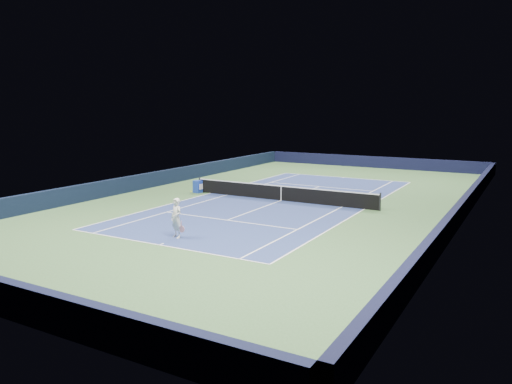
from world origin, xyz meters
The scene contains 19 objects.
ground centered at (0.00, 0.00, 0.00)m, with size 40.00×40.00×0.00m, color #385C32.
wall_far centered at (0.00, 19.82, 0.55)m, with size 22.00×0.35×1.10m, color black.
wall_right centered at (10.82, 0.00, 0.55)m, with size 0.35×40.00×1.10m, color black.
wall_left centered at (-10.82, 0.00, 0.55)m, with size 0.35×40.00×1.10m, color #101A31.
court_surface centered at (0.00, 0.00, 0.00)m, with size 10.97×23.77×0.01m, color navy.
baseline_far centered at (0.00, 11.88, 0.01)m, with size 10.97×0.08×0.00m, color white.
baseline_near centered at (0.00, -11.88, 0.01)m, with size 10.97×0.08×0.00m, color white.
sideline_doubles_right centered at (5.49, 0.00, 0.01)m, with size 0.08×23.77×0.00m, color white.
sideline_doubles_left centered at (-5.49, 0.00, 0.01)m, with size 0.08×23.77×0.00m, color white.
sideline_singles_right centered at (4.12, 0.00, 0.01)m, with size 0.08×23.77×0.00m, color white.
sideline_singles_left centered at (-4.12, 0.00, 0.01)m, with size 0.08×23.77×0.00m, color white.
service_line_far centered at (0.00, 6.40, 0.01)m, with size 8.23×0.08×0.00m, color white.
service_line_near centered at (0.00, -6.40, 0.01)m, with size 8.23×0.08×0.00m, color white.
center_service_line centered at (0.00, 0.00, 0.01)m, with size 0.08×12.80×0.00m, color white.
center_mark_far centered at (0.00, 11.73, 0.01)m, with size 0.08×0.30×0.00m, color white.
center_mark_near centered at (0.00, -11.73, 0.01)m, with size 0.08×0.30×0.00m, color white.
tennis_net centered at (0.00, 0.00, 0.50)m, with size 12.90×0.10×1.07m.
sponsor_cube centered at (-6.40, -0.24, 0.43)m, with size 0.60×0.55×0.86m.
tennis_player centered at (-0.10, -10.51, 0.93)m, with size 0.87×1.35×2.05m.
Camera 1 is at (14.08, -28.14, 6.04)m, focal length 35.00 mm.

